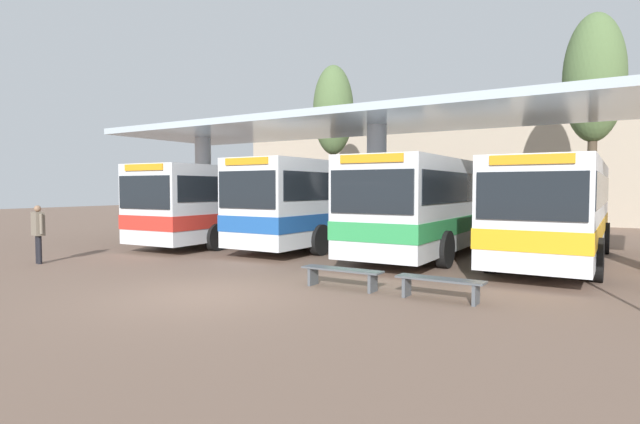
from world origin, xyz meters
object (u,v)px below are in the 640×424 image
at_px(poplar_tree_behind_left, 333,111).
at_px(parked_car_street, 358,206).
at_px(transit_bus_left_bay, 246,200).
at_px(transit_bus_right_bay, 441,202).
at_px(poplar_tree_behind_right, 594,80).
at_px(waiting_bench_mid_platform, 440,284).
at_px(waiting_bench_near_pillar, 342,273).
at_px(transit_bus_center_bay, 343,199).
at_px(pedestrian_waiting, 38,228).
at_px(transit_bus_far_right_bay, 556,206).

distance_m(poplar_tree_behind_left, parked_car_street, 7.60).
bearing_deg(transit_bus_left_bay, transit_bus_right_bay, -176.99).
bearing_deg(transit_bus_right_bay, poplar_tree_behind_right, -117.12).
distance_m(transit_bus_right_bay, waiting_bench_mid_platform, 8.31).
bearing_deg(transit_bus_right_bay, transit_bus_left_bay, 4.74).
bearing_deg(poplar_tree_behind_left, waiting_bench_near_pillar, -58.99).
distance_m(poplar_tree_behind_right, parked_car_street, 16.41).
distance_m(transit_bus_right_bay, waiting_bench_near_pillar, 7.91).
height_order(transit_bus_center_bay, parked_car_street, transit_bus_center_bay).
xyz_separation_m(transit_bus_left_bay, transit_bus_right_bay, (8.49, 0.86, 0.04)).
relative_size(transit_bus_right_bay, pedestrian_waiting, 6.81).
distance_m(pedestrian_waiting, poplar_tree_behind_left, 18.68).
bearing_deg(pedestrian_waiting, poplar_tree_behind_right, 63.87).
bearing_deg(poplar_tree_behind_left, poplar_tree_behind_right, 1.52).
xyz_separation_m(transit_bus_center_bay, poplar_tree_behind_right, (8.61, 8.24, 5.45)).
height_order(transit_bus_far_right_bay, poplar_tree_behind_right, poplar_tree_behind_right).
height_order(pedestrian_waiting, parked_car_street, parked_car_street).
bearing_deg(transit_bus_center_bay, pedestrian_waiting, 62.92).
height_order(transit_bus_left_bay, poplar_tree_behind_right, poplar_tree_behind_right).
height_order(transit_bus_center_bay, pedestrian_waiting, transit_bus_center_bay).
distance_m(transit_bus_far_right_bay, waiting_bench_mid_platform, 7.46).
distance_m(waiting_bench_near_pillar, pedestrian_waiting, 9.83).
distance_m(transit_bus_center_bay, transit_bus_right_bay, 4.37).
bearing_deg(poplar_tree_behind_right, waiting_bench_mid_platform, -95.93).
xyz_separation_m(transit_bus_right_bay, waiting_bench_near_pillar, (0.25, -7.78, -1.45)).
relative_size(transit_bus_left_bay, transit_bus_center_bay, 0.92).
xyz_separation_m(waiting_bench_mid_platform, poplar_tree_behind_right, (1.71, 16.50, 6.93)).
relative_size(transit_bus_center_bay, pedestrian_waiting, 6.96).
relative_size(transit_bus_center_bay, transit_bus_far_right_bay, 1.18).
bearing_deg(waiting_bench_mid_platform, pedestrian_waiting, -172.30).
relative_size(waiting_bench_near_pillar, pedestrian_waiting, 1.10).
relative_size(transit_bus_left_bay, pedestrian_waiting, 6.38).
distance_m(transit_bus_far_right_bay, pedestrian_waiting, 15.96).
bearing_deg(transit_bus_far_right_bay, waiting_bench_near_pillar, 62.73).
bearing_deg(poplar_tree_behind_right, transit_bus_far_right_bay, -92.48).
relative_size(transit_bus_left_bay, poplar_tree_behind_left, 1.18).
height_order(transit_bus_far_right_bay, poplar_tree_behind_left, poplar_tree_behind_left).
bearing_deg(poplar_tree_behind_right, poplar_tree_behind_left, -178.48).
bearing_deg(transit_bus_far_right_bay, parked_car_street, -44.80).
relative_size(pedestrian_waiting, poplar_tree_behind_left, 0.18).
bearing_deg(parked_car_street, transit_bus_far_right_bay, -47.37).
relative_size(waiting_bench_mid_platform, parked_car_street, 0.40).
relative_size(transit_bus_left_bay, transit_bus_far_right_bay, 1.08).
bearing_deg(waiting_bench_mid_platform, parked_car_street, 121.46).
relative_size(transit_bus_far_right_bay, parked_car_street, 2.32).
xyz_separation_m(waiting_bench_near_pillar, waiting_bench_mid_platform, (2.31, 0.00, -0.00)).
height_order(transit_bus_center_bay, poplar_tree_behind_left, poplar_tree_behind_left).
xyz_separation_m(poplar_tree_behind_right, parked_car_street, (-14.52, 4.43, -6.23)).
bearing_deg(transit_bus_far_right_bay, poplar_tree_behind_left, -34.45).
xyz_separation_m(waiting_bench_mid_platform, pedestrian_waiting, (-11.97, -1.62, 0.74)).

